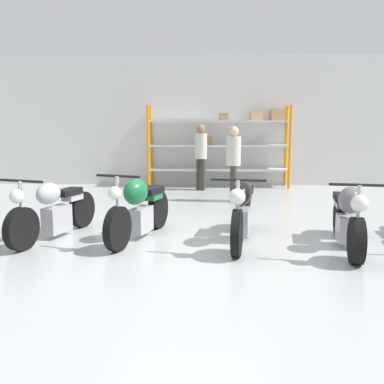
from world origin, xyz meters
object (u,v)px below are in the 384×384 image
motorcycle_silver (54,210)px  motorcycle_black (242,210)px  motorcycle_green (139,207)px  motorcycle_grey (348,217)px  person_near_rack (201,152)px  shelving_rack (224,142)px  person_browsing (234,158)px

motorcycle_silver → motorcycle_black: bearing=104.9°
motorcycle_green → motorcycle_grey: motorcycle_green is taller
motorcycle_silver → motorcycle_green: size_ratio=1.02×
motorcycle_silver → person_near_rack: (2.19, 4.87, 0.58)m
motorcycle_silver → motorcycle_green: motorcycle_green is taller
motorcycle_grey → shelving_rack: bearing=-156.5°
motorcycle_grey → person_browsing: size_ratio=1.20×
motorcycle_green → motorcycle_black: size_ratio=0.91×
person_browsing → motorcycle_black: bearing=88.6°
motorcycle_green → motorcycle_grey: size_ratio=0.98×
shelving_rack → motorcycle_green: size_ratio=1.99×
motorcycle_silver → motorcycle_grey: size_ratio=1.00×
motorcycle_silver → motorcycle_black: motorcycle_black is taller
shelving_rack → person_browsing: bearing=-86.9°
person_browsing → motorcycle_green: bearing=63.2°
motorcycle_grey → person_near_rack: bearing=-148.9°
motorcycle_grey → person_browsing: bearing=-150.0°
shelving_rack → motorcycle_grey: 6.17m
motorcycle_black → motorcycle_grey: 1.48m
motorcycle_grey → person_browsing: person_browsing is taller
motorcycle_silver → motorcycle_green: (1.31, -0.00, 0.06)m
person_near_rack → motorcycle_green: bearing=39.6°
motorcycle_black → person_near_rack: person_near_rack is taller
motorcycle_grey → person_near_rack: size_ratio=1.17×
motorcycle_green → person_browsing: person_browsing is taller
motorcycle_silver → motorcycle_grey: bearing=102.0°
shelving_rack → motorcycle_green: shelving_rack is taller
motorcycle_black → person_browsing: 3.38m
motorcycle_silver → motorcycle_green: bearing=107.4°
person_browsing → person_near_rack: size_ratio=0.98×
motorcycle_green → motorcycle_silver: bearing=-73.1°
motorcycle_black → person_near_rack: (-0.66, 5.01, 0.53)m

